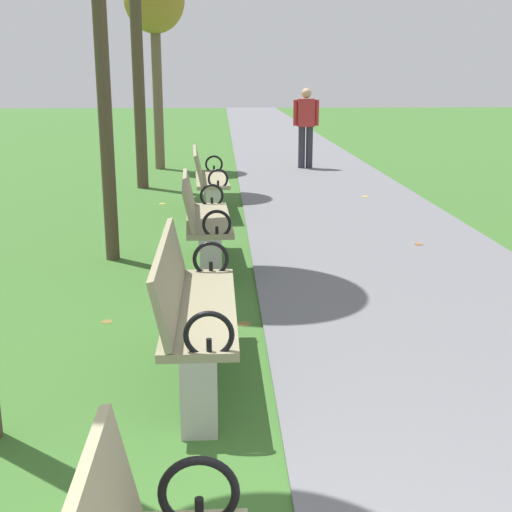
# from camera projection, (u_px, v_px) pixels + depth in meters

# --- Properties ---
(paved_walkway) EXTENTS (2.88, 44.00, 0.02)m
(paved_walkway) POSITION_uv_depth(u_px,v_px,m) (283.00, 144.00, 19.16)
(paved_walkway) COLOR slate
(paved_walkway) RESTS_ON ground
(park_bench_2) EXTENTS (0.48, 1.60, 0.90)m
(park_bench_2) POSITION_uv_depth(u_px,v_px,m) (192.00, 307.00, 4.31)
(park_bench_2) COLOR gray
(park_bench_2) RESTS_ON ground
(park_bench_3) EXTENTS (0.54, 1.62, 0.90)m
(park_bench_3) POSITION_uv_depth(u_px,v_px,m) (203.00, 219.00, 6.94)
(park_bench_3) COLOR gray
(park_bench_3) RESTS_ON ground
(park_bench_4) EXTENTS (0.54, 1.62, 0.90)m
(park_bench_4) POSITION_uv_depth(u_px,v_px,m) (208.00, 179.00, 9.62)
(park_bench_4) COLOR gray
(park_bench_4) RESTS_ON ground
(tree_5) EXTENTS (1.20, 1.20, 4.01)m
(tree_5) POSITION_uv_depth(u_px,v_px,m) (154.00, 4.00, 13.42)
(tree_5) COLOR brown
(tree_5) RESTS_ON ground
(pedestrian_walking) EXTENTS (0.53, 0.22, 1.62)m
(pedestrian_walking) POSITION_uv_depth(u_px,v_px,m) (306.00, 124.00, 14.00)
(pedestrian_walking) COLOR #2D2D38
(pedestrian_walking) RESTS_ON paved_walkway
(scattered_leaves) EXTENTS (3.98, 12.44, 0.02)m
(scattered_leaves) POSITION_uv_depth(u_px,v_px,m) (303.00, 277.00, 6.58)
(scattered_leaves) COLOR brown
(scattered_leaves) RESTS_ON ground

